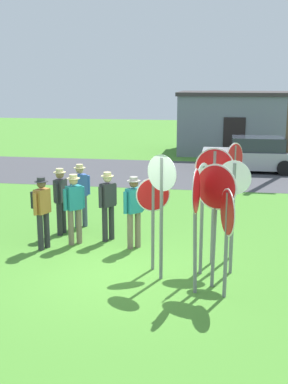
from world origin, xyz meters
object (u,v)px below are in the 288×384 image
Objects in this scene: stop_sign_leaning_left at (202,201)px; person_in_teal at (80,192)px; stop_sign_leaning_right at (234,181)px; person_on_left at (74,205)px; stop_sign_rear_left at (162,196)px; stop_sign_rear_right at (215,203)px; person_near_signs at (108,202)px; stop_sign_nearest at (227,224)px; stop_sign_low_front at (214,185)px; person_holding_notes at (42,208)px; person_in_blue at (61,197)px; person_in_dark_shirt at (134,208)px; parked_car_on_street at (253,155)px; stop_sign_far_back at (153,208)px; stop_sign_center_cluster at (233,198)px; stop_sign_tallest at (196,209)px.

person_in_teal is at bearing 140.68° from stop_sign_leaning_left.
stop_sign_leaning_right is 3.85m from person_on_left.
stop_sign_rear_right is (1.04, -0.19, -0.04)m from stop_sign_rear_left.
stop_sign_nearest is at bearing -44.41° from person_near_signs.
stop_sign_low_front reaches higher than stop_sign_rear_left.
person_near_signs is (-2.39, 1.80, -0.57)m from stop_sign_leaning_left.
stop_sign_leaning_right is (1.40, 1.42, 0.07)m from stop_sign_rear_left.
person_near_signs and person_holding_notes have the same top height.
stop_sign_rear_left is at bearing -153.52° from stop_sign_leaning_left.
person_in_blue is at bearing 150.66° from stop_sign_leaning_left.
person_in_blue is (-1.32, 0.29, 0.00)m from person_near_signs.
stop_sign_leaning_right is 1.51× the size of person_in_blue.
person_in_dark_shirt and person_on_left have the same top height.
stop_sign_low_front is 1.47× the size of person_in_blue.
person_in_teal reaches higher than parked_car_on_street.
stop_sign_low_front is 1.28× the size of stop_sign_far_back.
person_on_left is (-3.34, 0.75, -0.78)m from stop_sign_low_front.
stop_sign_center_cluster is at bearing -28.68° from person_near_signs.
stop_sign_nearest is at bearing -33.66° from person_on_left.
stop_sign_rear_right is 1.39× the size of person_in_blue.
stop_sign_nearest is at bearing -80.44° from stop_sign_low_front.
parked_car_on_street is at bearing 77.41° from stop_sign_far_back.
stop_sign_nearest is (0.49, -1.03, -0.14)m from stop_sign_leaning_left.
person_holding_notes is (-3.99, 0.31, -0.76)m from stop_sign_low_front.
stop_sign_center_cluster is 1.29m from stop_sign_tallest.
person_in_blue is (-2.06, 0.75, 0.00)m from person_in_dark_shirt.
person_in_teal is (-3.39, 2.78, -0.57)m from stop_sign_leaning_left.
stop_sign_far_back is 1.65m from stop_sign_center_cluster.
stop_sign_tallest is at bearing -39.71° from person_in_blue.
stop_sign_leaning_right is at bearing -13.61° from person_in_blue.
stop_sign_center_cluster is 1.15× the size of stop_sign_nearest.
stop_sign_far_back is 1.14× the size of person_near_signs.
person_on_left is at bearing 150.07° from stop_sign_rear_right.
stop_sign_low_front is 4.27m from person_in_teal.
stop_sign_center_cluster is at bearing 84.00° from stop_sign_nearest.
parked_car_on_street is 2.48× the size of person_in_teal.
stop_sign_far_back is at bearing -102.59° from parked_car_on_street.
stop_sign_rear_right is at bearing -42.46° from person_in_teal.
stop_sign_tallest is at bearing -38.26° from stop_sign_rear_left.
stop_sign_leaning_right is at bearing -14.19° from person_near_signs.
parked_car_on_street is 10.65m from person_in_teal.
stop_sign_leaning_right is at bearing 58.75° from stop_sign_leaning_left.
person_holding_notes is at bearing -145.89° from person_on_left.
stop_sign_leaning_right is (-1.06, -11.10, 1.10)m from parked_car_on_street.
stop_sign_low_front is 0.58m from stop_sign_leaning_right.
stop_sign_center_cluster is at bearing 2.71° from stop_sign_far_back.
person_in_teal is (-2.38, 2.70, -0.36)m from stop_sign_far_back.
stop_sign_leaning_right reaches higher than stop_sign_rear_left.
stop_sign_low_front is (0.21, 0.63, 0.21)m from stop_sign_leaning_left.
stop_sign_center_cluster is at bearing 21.10° from stop_sign_rear_left.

